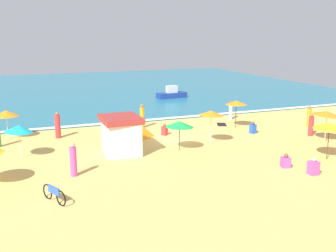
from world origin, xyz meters
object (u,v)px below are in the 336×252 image
object	(u,v)px
beach_umbrella_3	(236,103)
beachgoer_12	(311,125)
beachgoer_2	(253,128)
beachgoer_5	(231,110)
beachgoer_11	(142,117)
beach_tent	(137,129)
beachgoer_3	(58,126)
beach_umbrella_6	(330,126)
beachgoer_4	(313,167)
parked_bicycle	(54,194)
small_boat_0	(172,94)
beach_umbrella_7	(6,113)
beachgoer_0	(73,160)
beachgoer_1	(286,162)
beach_umbrella_1	(211,113)
beachgoer_9	(309,117)
beachgoer_7	(165,130)
beach_umbrella_2	(327,113)
beach_umbrella_0	(19,129)
lifeguard_cabana	(121,134)
beach_umbrella_4	(180,124)

from	to	relation	value
beach_umbrella_3	beachgoer_12	distance (m)	5.81
beachgoer_2	beachgoer_5	xyz separation A→B (m)	(0.98, 4.93, 0.43)
beachgoer_11	beach_umbrella_3	bearing A→B (deg)	-21.41
beach_tent	beachgoer_3	distance (m)	5.62
beach_umbrella_6	beachgoer_2	distance (m)	7.24
beachgoer_4	beachgoer_12	bearing A→B (deg)	50.01
parked_bicycle	small_boat_0	world-z (taller)	small_boat_0
beach_umbrella_7	beachgoer_0	xyz separation A→B (m)	(3.15, -9.29, -1.00)
beachgoer_1	beachgoer_3	xyz separation A→B (m)	(-11.02, 11.31, 0.55)
beach_umbrella_1	beach_umbrella_6	bearing A→B (deg)	-49.32
beachgoer_9	beach_umbrella_7	bearing A→B (deg)	167.77
beachgoer_3	beachgoer_7	xyz separation A→B (m)	(7.36, -2.09, -0.50)
beach_umbrella_2	beachgoer_12	distance (m)	2.17
beach_umbrella_6	beach_tent	world-z (taller)	beach_umbrella_6
beachgoer_1	small_boat_0	world-z (taller)	small_boat_0
beach_umbrella_0	beachgoer_0	distance (m)	5.09
beach_umbrella_0	beach_umbrella_2	xyz separation A→B (m)	(19.58, -3.95, 0.20)
lifeguard_cabana	beachgoer_7	world-z (taller)	lifeguard_cabana
beach_umbrella_6	beach_umbrella_4	bearing A→B (deg)	146.18
beachgoer_3	small_boat_0	xyz separation A→B (m)	(14.19, 13.24, -0.33)
beachgoer_2	beach_tent	bearing A→B (deg)	166.23
beach_umbrella_7	beachgoer_3	xyz separation A→B (m)	(3.34, -0.95, -0.99)
beach_umbrella_6	beachgoer_1	size ratio (longest dim) A/B	3.32
beach_umbrella_6	beachgoer_5	bearing A→B (deg)	87.90
beach_umbrella_0	beach_tent	xyz separation A→B (m)	(7.93, 2.05, -1.20)
lifeguard_cabana	beach_umbrella_4	xyz separation A→B (m)	(3.61, -0.80, 0.53)
beach_umbrella_7	beachgoer_5	xyz separation A→B (m)	(18.01, -0.03, -1.04)
beachgoer_2	beachgoer_9	size ratio (longest dim) A/B	0.53
beachgoer_3	beachgoer_12	bearing A→B (deg)	-19.73
parked_bicycle	beachgoer_1	distance (m)	12.55
parked_bicycle	beachgoer_7	size ratio (longest dim) A/B	1.92
parked_bicycle	beachgoer_12	bearing A→B (deg)	15.55
beach_umbrella_7	beachgoer_7	distance (m)	11.22
beachgoer_3	beachgoer_9	xyz separation A→B (m)	(18.99, -3.89, -0.06)
beachgoer_1	beachgoer_3	distance (m)	15.80
beachgoer_2	beachgoer_7	world-z (taller)	beachgoer_2
beachgoer_2	beachgoer_4	xyz separation A→B (m)	(-2.06, -8.82, -0.00)
beach_umbrella_6	beachgoer_7	distance (m)	11.40
beachgoer_3	small_boat_0	world-z (taller)	beachgoer_3
beachgoer_0	beachgoer_2	distance (m)	14.55
beach_umbrella_3	beachgoer_3	distance (m)	13.63
beachgoer_1	beachgoer_5	distance (m)	12.78
beach_umbrella_2	beach_umbrella_0	bearing A→B (deg)	168.61
small_boat_0	beach_umbrella_0	bearing A→B (deg)	-134.35
beach_umbrella_1	beach_umbrella_3	xyz separation A→B (m)	(4.05, 3.48, -0.12)
parked_bicycle	beachgoer_9	world-z (taller)	beachgoer_9
beach_umbrella_1	beach_umbrella_7	xyz separation A→B (m)	(-12.74, 6.36, -0.25)
beach_umbrella_2	beachgoer_4	distance (m)	7.38
beachgoer_2	beachgoer_9	xyz separation A→B (m)	(5.30, 0.11, 0.42)
beach_umbrella_0	beach_umbrella_1	xyz separation A→B (m)	(12.05, -1.42, 0.31)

